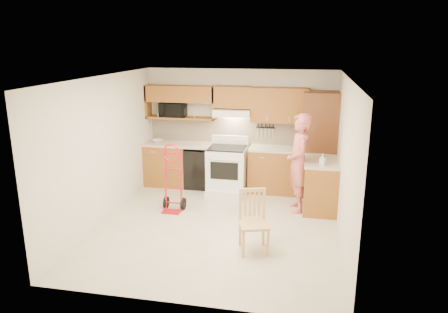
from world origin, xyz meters
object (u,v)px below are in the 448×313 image
(microwave, at_px, (173,109))
(hand_truck, at_px, (172,181))
(person, at_px, (299,163))
(range, at_px, (227,167))
(dining_chair, at_px, (254,222))

(microwave, distance_m, hand_truck, 1.95)
(microwave, relative_size, person, 0.30)
(range, distance_m, hand_truck, 1.37)
(range, distance_m, person, 1.62)
(microwave, xyz_separation_m, dining_chair, (2.12, -2.84, -1.18))
(person, bearing_deg, range, -124.63)
(hand_truck, bearing_deg, person, 12.96)
(person, relative_size, dining_chair, 1.96)
(range, height_order, hand_truck, hand_truck)
(hand_truck, height_order, dining_chair, hand_truck)
(microwave, height_order, dining_chair, microwave)
(microwave, height_order, hand_truck, microwave)
(range, relative_size, dining_chair, 1.23)
(microwave, relative_size, range, 0.48)
(range, bearing_deg, dining_chair, -70.04)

